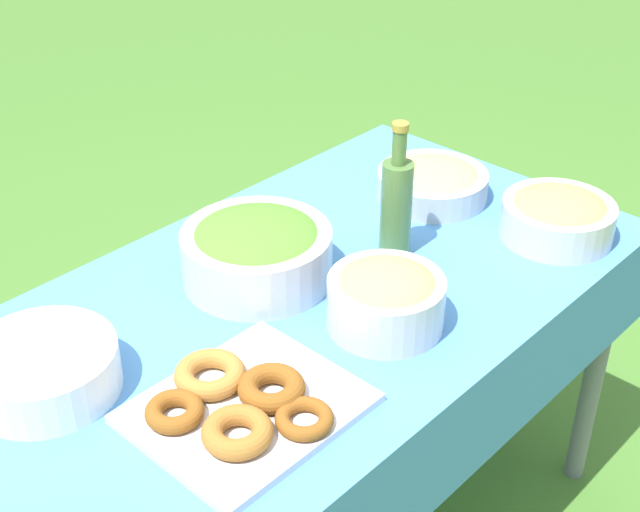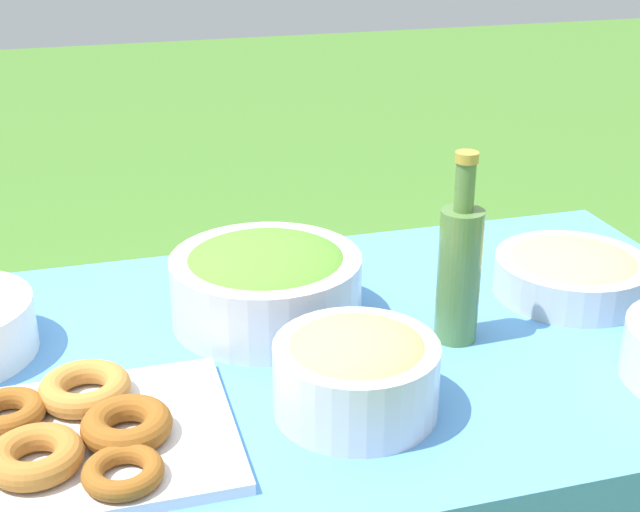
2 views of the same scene
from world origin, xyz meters
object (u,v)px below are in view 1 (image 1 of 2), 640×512
object	(u,v)px
donut_platter	(242,404)
bread_bowl	(386,297)
pasta_bowl	(432,182)
plate_stack	(44,370)
fruit_bowl	(558,216)
olive_oil_bottle	(396,204)
salad_bowl	(257,250)

from	to	relation	value
donut_platter	bread_bowl	xyz separation A→B (m)	(0.35, -0.01, 0.04)
pasta_bowl	plate_stack	xyz separation A→B (m)	(-1.00, 0.07, 0.00)
donut_platter	fruit_bowl	bearing A→B (deg)	-5.48
olive_oil_bottle	donut_platter	bearing A→B (deg)	-166.66
bread_bowl	fruit_bowl	xyz separation A→B (m)	(0.50, -0.07, -0.01)
pasta_bowl	olive_oil_bottle	distance (m)	0.28
fruit_bowl	bread_bowl	bearing A→B (deg)	172.35
plate_stack	bread_bowl	world-z (taller)	bread_bowl
pasta_bowl	bread_bowl	distance (m)	0.52
donut_platter	bread_bowl	size ratio (longest dim) A/B	1.60
olive_oil_bottle	salad_bowl	bearing A→B (deg)	152.25
plate_stack	olive_oil_bottle	xyz separation A→B (m)	(0.75, -0.16, 0.08)
donut_platter	fruit_bowl	size ratio (longest dim) A/B	1.45
bread_bowl	fruit_bowl	world-z (taller)	bread_bowl
plate_stack	bread_bowl	xyz separation A→B (m)	(0.54, -0.31, 0.02)
pasta_bowl	bread_bowl	xyz separation A→B (m)	(-0.46, -0.24, 0.02)
donut_platter	plate_stack	distance (m)	0.34
pasta_bowl	bread_bowl	bearing A→B (deg)	-152.69
donut_platter	plate_stack	size ratio (longest dim) A/B	1.38
salad_bowl	plate_stack	bearing A→B (deg)	177.90
bread_bowl	fruit_bowl	size ratio (longest dim) A/B	0.90
bread_bowl	salad_bowl	bearing A→B (deg)	101.04
pasta_bowl	plate_stack	size ratio (longest dim) A/B	1.01
pasta_bowl	plate_stack	bearing A→B (deg)	176.20
salad_bowl	bread_bowl	xyz separation A→B (m)	(0.06, -0.29, -0.01)
olive_oil_bottle	bread_bowl	xyz separation A→B (m)	(-0.21, -0.15, -0.06)
donut_platter	bread_bowl	distance (m)	0.35
plate_stack	donut_platter	bearing A→B (deg)	-57.56
olive_oil_bottle	pasta_bowl	bearing A→B (deg)	19.81
pasta_bowl	plate_stack	distance (m)	1.00
salad_bowl	donut_platter	distance (m)	0.41
donut_platter	fruit_bowl	xyz separation A→B (m)	(0.86, -0.08, 0.03)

